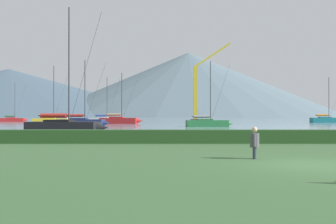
{
  "coord_description": "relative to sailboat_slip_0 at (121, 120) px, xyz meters",
  "views": [
    {
      "loc": [
        -4.95,
        -13.94,
        1.71
      ],
      "look_at": [
        -5.24,
        59.67,
        2.25
      ],
      "focal_mm": 43.8,
      "sensor_mm": 36.0,
      "label": 1
    }
  ],
  "objects": [
    {
      "name": "ground_plane",
      "position": [
        14.5,
        -66.15,
        -0.7
      ],
      "size": [
        1000.0,
        1000.0,
        0.0
      ],
      "primitive_type": "plane",
      "color": "#385B33"
    },
    {
      "name": "harbor_water",
      "position": [
        14.5,
        70.85,
        -0.7
      ],
      "size": [
        320.0,
        246.0,
        0.0
      ],
      "primitive_type": "cube",
      "color": "gray",
      "rests_on": "ground_plane"
    },
    {
      "name": "hedge_line",
      "position": [
        14.5,
        -55.15,
        -0.29
      ],
      "size": [
        80.0,
        1.2,
        0.81
      ],
      "primitive_type": "cube",
      "color": "#284C23",
      "rests_on": "ground_plane"
    },
    {
      "name": "sailboat_slip_0",
      "position": [
        0.0,
        0.0,
        0.0
      ],
      "size": [
        8.61,
        3.52,
        9.93
      ],
      "rotation": [
        0.0,
        0.0,
        -0.14
      ],
      "color": "red",
      "rests_on": "harbor_water"
    },
    {
      "name": "sailboat_slip_1",
      "position": [
        -3.27,
        -19.33,
        -0.05
      ],
      "size": [
        7.9,
        2.91,
        9.85
      ],
      "rotation": [
        0.0,
        0.0,
        -0.09
      ],
      "color": "navy",
      "rests_on": "harbor_water"
    },
    {
      "name": "sailboat_slip_3",
      "position": [
        -4.93,
        14.12,
        -0.07
      ],
      "size": [
        7.57,
        2.95,
        10.45
      ],
      "rotation": [
        0.0,
        0.0,
        -0.12
      ],
      "color": "white",
      "rests_on": "harbor_water"
    },
    {
      "name": "sailboat_slip_4",
      "position": [
        15.32,
        -20.46,
        -0.11
      ],
      "size": [
        7.1,
        2.61,
        9.56
      ],
      "rotation": [
        0.0,
        0.0,
        0.09
      ],
      "color": "#236B38",
      "rests_on": "harbor_water"
    },
    {
      "name": "sailboat_slip_5",
      "position": [
        45.37,
        12.11,
        -0.04
      ],
      "size": [
        7.96,
        2.53,
        10.26
      ],
      "rotation": [
        0.0,
        0.0,
        0.03
      ],
      "color": "#19707A",
      "rests_on": "harbor_water"
    },
    {
      "name": "sailboat_slip_6",
      "position": [
        -13.27,
        -0.13,
        -0.04
      ],
      "size": [
        7.74,
        2.63,
        11.36
      ],
      "rotation": [
        0.0,
        0.0,
        0.05
      ],
      "color": "gold",
      "rests_on": "harbor_water"
    },
    {
      "name": "sailboat_slip_7",
      "position": [
        -0.35,
        -41.15,
        -0.02
      ],
      "size": [
        8.01,
        3.3,
        11.98
      ],
      "rotation": [
        0.0,
        0.0,
        -0.15
      ],
      "color": "black",
      "rests_on": "harbor_water"
    },
    {
      "name": "sailboat_slip_8",
      "position": [
        -29.69,
        23.49,
        -0.12
      ],
      "size": [
        6.92,
        2.39,
        9.76
      ],
      "rotation": [
        0.0,
        0.0,
        0.06
      ],
      "color": "red",
      "rests_on": "harbor_water"
    },
    {
      "name": "person_seated_viewer",
      "position": [
        12.93,
        -64.09,
        -0.01
      ],
      "size": [
        0.36,
        0.56,
        1.25
      ],
      "rotation": [
        0.0,
        0.0,
        -0.24
      ],
      "color": "#2D3347",
      "rests_on": "ground_plane"
    },
    {
      "name": "dock_crane",
      "position": [
        15.86,
        8.56,
        4.98
      ],
      "size": [
        8.71,
        2.0,
        17.45
      ],
      "color": "#333338",
      "rests_on": "ground_plane"
    },
    {
      "name": "distant_hill_west_ridge",
      "position": [
        -147.54,
        323.58,
        22.88
      ],
      "size": [
        339.95,
        339.95,
        47.15
      ],
      "primitive_type": "cone",
      "color": "#425666",
      "rests_on": "ground_plane"
    },
    {
      "name": "distant_hill_central_peak",
      "position": [
        29.5,
        320.81,
        30.73
      ],
      "size": [
        289.98,
        289.98,
        62.86
      ],
      "primitive_type": "cone",
      "color": "slate",
      "rests_on": "ground_plane"
    }
  ]
}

